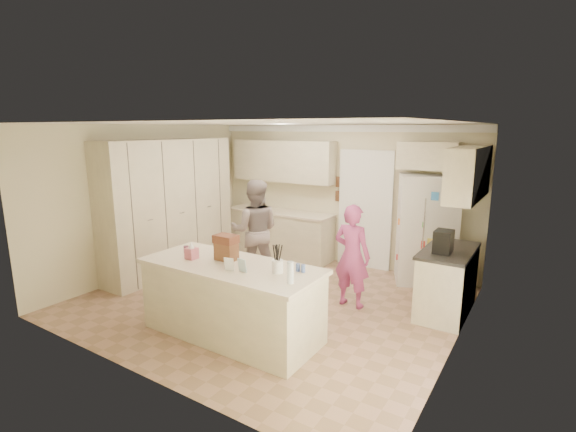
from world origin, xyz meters
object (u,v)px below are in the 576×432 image
Objects in this scene: utensil_crock at (277,266)px; tissue_box at (192,253)px; teen_girl at (352,256)px; refrigerator at (426,229)px; teen_boy at (255,231)px; island_base at (232,301)px; coffee_maker at (443,241)px; dollhouse_body at (226,251)px.

utensil_crock is 1.07× the size of tissue_box.
teen_girl is (1.43, 1.71, -0.24)m from tissue_box.
teen_boy is (-2.44, -1.44, -0.04)m from refrigerator.
island_base is at bearing 86.80° from teen_boy.
coffee_maker reaches higher than utensil_crock.
coffee_maker reaches higher than island_base.
dollhouse_body is (-0.80, 0.05, 0.04)m from utensil_crock.
teen_boy reaches higher than tissue_box.
refrigerator reaches higher than teen_girl.
teen_boy is at bearing 133.41° from utensil_crock.
coffee_maker is at bearing 52.88° from utensil_crock.
dollhouse_body is (-2.20, -1.80, -0.03)m from coffee_maker.
refrigerator is 12.00× the size of utensil_crock.
refrigerator is 3.49m from dollhouse_body.
island_base is 0.62m from dollhouse_body.
refrigerator reaches higher than dollhouse_body.
teen_girl is at bearing 144.85° from teen_boy.
teen_girl is (1.03, 1.51, -0.28)m from dollhouse_body.
coffee_maker is 2.32m from utensil_crock.
teen_boy is at bearing -176.55° from coffee_maker.
teen_girl reaches higher than dollhouse_body.
tissue_box is at bearing 70.19° from teen_boy.
tissue_box is at bearing -142.43° from coffee_maker.
tissue_box is 0.45m from dollhouse_body.
refrigerator is 1.20× the size of teen_girl.
coffee_maker is at bearing 37.57° from tissue_box.
teen_boy is (-0.38, 1.82, -0.14)m from tissue_box.
coffee_maker is 2.84m from dollhouse_body.
teen_boy reaches higher than teen_girl.
refrigerator is at bearing 178.98° from teen_boy.
refrigerator is 6.92× the size of dollhouse_body.
dollhouse_body is at bearing 84.11° from teen_boy.
coffee_maker is 0.14× the size of island_base.
refrigerator reaches higher than coffee_maker.
utensil_crock reaches higher than tissue_box.
refrigerator is 3.23m from utensil_crock.
refrigerator is 1.38m from coffee_maker.
island_base is 0.86m from utensil_crock.
dollhouse_body is (-0.15, 0.10, 0.60)m from island_base.
coffee_maker is at bearing -89.18° from refrigerator.
tissue_box is 2.24m from teen_girl.
refrigerator is at bearing 64.46° from island_base.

